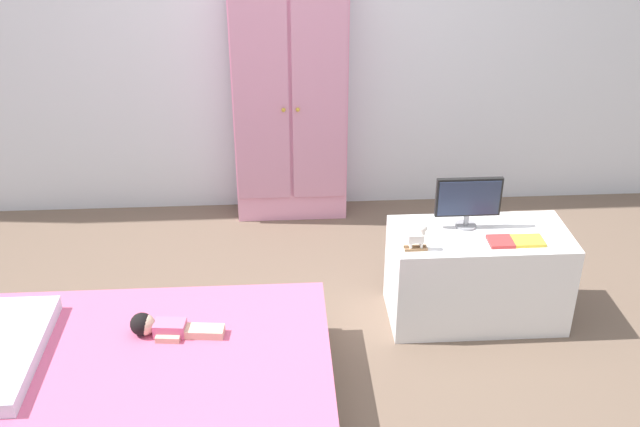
{
  "coord_description": "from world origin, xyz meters",
  "views": [
    {
      "loc": [
        -0.06,
        -2.67,
        2.17
      ],
      "look_at": [
        0.12,
        0.34,
        0.57
      ],
      "focal_mm": 41.79,
      "sensor_mm": 36.0,
      "label": 1
    }
  ],
  "objects": [
    {
      "name": "ground_plane",
      "position": [
        0.0,
        0.0,
        -0.01
      ],
      "size": [
        10.0,
        10.0,
        0.02
      ],
      "primitive_type": "cube",
      "color": "brown"
    },
    {
      "name": "wardrobe",
      "position": [
        0.02,
        1.42,
        0.72
      ],
      "size": [
        0.66,
        0.25,
        1.44
      ],
      "color": "#E599BC",
      "rests_on": "ground_plane"
    },
    {
      "name": "doll",
      "position": [
        -0.58,
        -0.13,
        0.3
      ],
      "size": [
        0.39,
        0.14,
        0.1
      ],
      "color": "#D6668E",
      "rests_on": "bed"
    },
    {
      "name": "rocking_horse_toy",
      "position": [
        0.55,
        0.16,
        0.52
      ],
      "size": [
        0.1,
        0.04,
        0.12
      ],
      "color": "#8E6642",
      "rests_on": "tv_stand"
    },
    {
      "name": "bed",
      "position": [
        -0.63,
        -0.26,
        0.13
      ],
      "size": [
        1.52,
        0.96,
        0.27
      ],
      "color": "beige",
      "rests_on": "ground_plane"
    },
    {
      "name": "tv_monitor",
      "position": [
        0.81,
        0.35,
        0.61
      ],
      "size": [
        0.31,
        0.1,
        0.25
      ],
      "color": "#99999E",
      "rests_on": "tv_stand"
    },
    {
      "name": "tv_stand",
      "position": [
        0.87,
        0.28,
        0.23
      ],
      "size": [
        0.83,
        0.41,
        0.46
      ],
      "primitive_type": "cube",
      "color": "white",
      "rests_on": "ground_plane"
    },
    {
      "name": "book_red",
      "position": [
        0.94,
        0.19,
        0.47
      ],
      "size": [
        0.11,
        0.11,
        0.02
      ],
      "primitive_type": "cube",
      "color": "#CC3838",
      "rests_on": "tv_stand"
    },
    {
      "name": "book_yellow",
      "position": [
        1.06,
        0.19,
        0.47
      ],
      "size": [
        0.15,
        0.1,
        0.01
      ],
      "primitive_type": "cube",
      "color": "gold",
      "rests_on": "tv_stand"
    }
  ]
}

